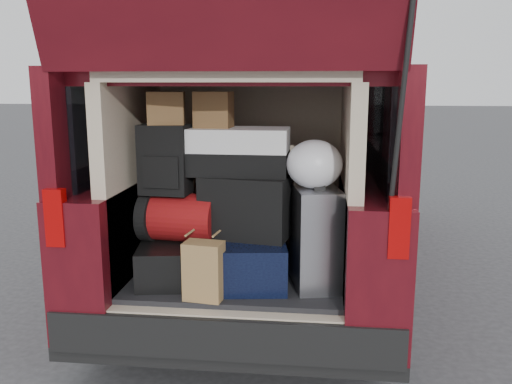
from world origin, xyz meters
TOP-DOWN VIEW (x-y plane):
  - ground at (0.00, 0.00)m, footprint 80.00×80.00m
  - minivan at (0.00, 1.86)m, footprint 1.90×5.35m
  - load_floor at (0.00, 0.28)m, footprint 1.24×1.05m
  - black_hardshell at (-0.36, 0.13)m, footprint 0.49×0.62m
  - navy_hardshell at (0.04, 0.13)m, footprint 0.56×0.65m
  - silver_roller at (0.47, 0.09)m, footprint 0.31×0.42m
  - kraft_bag at (-0.13, -0.18)m, footprint 0.22×0.16m
  - red_duffel at (-0.33, 0.15)m, footprint 0.47×0.34m
  - black_soft_case at (0.06, 0.17)m, footprint 0.55×0.38m
  - backpack at (-0.41, 0.13)m, footprint 0.29×0.19m
  - twotone_duffel at (-0.00, 0.22)m, footprint 0.61×0.32m
  - grocery_sack_lower at (-0.40, 0.15)m, footprint 0.23×0.20m
  - grocery_sack_upper at (-0.14, 0.23)m, footprint 0.22×0.18m
  - plastic_bag_right at (0.45, 0.08)m, footprint 0.32×0.30m

SIDE VIEW (x-z plane):
  - ground at x=0.00m, z-range 0.00..0.00m
  - load_floor at x=0.00m, z-range 0.00..0.55m
  - black_hardshell at x=-0.36m, z-range 0.55..0.77m
  - navy_hardshell at x=0.04m, z-range 0.55..0.81m
  - kraft_bag at x=-0.13m, z-range 0.55..0.87m
  - silver_roller at x=0.47m, z-range 0.55..1.12m
  - minivan at x=0.00m, z-range -0.47..2.29m
  - red_duffel at x=-0.33m, z-range 0.77..1.06m
  - black_soft_case at x=0.06m, z-range 0.81..1.17m
  - plastic_bag_right at x=0.45m, z-range 1.12..1.39m
  - backpack at x=-0.41m, z-range 1.06..1.46m
  - twotone_duffel at x=0.00m, z-range 1.17..1.44m
  - grocery_sack_upper at x=-0.14m, z-range 1.44..1.65m
  - grocery_sack_lower at x=-0.40m, z-range 1.46..1.65m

